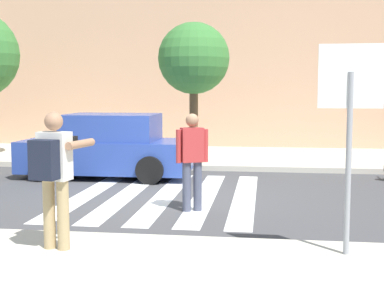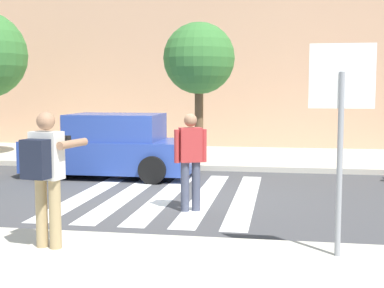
% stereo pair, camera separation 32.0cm
% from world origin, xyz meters
% --- Properties ---
extents(ground_plane, '(120.00, 120.00, 0.00)m').
position_xyz_m(ground_plane, '(0.00, 0.00, 0.00)').
color(ground_plane, '#424244').
extents(sidewalk_far, '(60.00, 4.80, 0.14)m').
position_xyz_m(sidewalk_far, '(0.00, 6.00, 0.07)').
color(sidewalk_far, beige).
rests_on(sidewalk_far, ground).
extents(building_facade_far, '(56.00, 4.00, 7.87)m').
position_xyz_m(building_facade_far, '(0.00, 10.40, 3.93)').
color(building_facade_far, tan).
rests_on(building_facade_far, ground).
extents(crosswalk_stripe_0, '(0.44, 5.20, 0.01)m').
position_xyz_m(crosswalk_stripe_0, '(-1.60, 0.20, 0.00)').
color(crosswalk_stripe_0, silver).
rests_on(crosswalk_stripe_0, ground).
extents(crosswalk_stripe_1, '(0.44, 5.20, 0.01)m').
position_xyz_m(crosswalk_stripe_1, '(-0.80, 0.20, 0.00)').
color(crosswalk_stripe_1, silver).
rests_on(crosswalk_stripe_1, ground).
extents(crosswalk_stripe_2, '(0.44, 5.20, 0.01)m').
position_xyz_m(crosswalk_stripe_2, '(0.00, 0.20, 0.00)').
color(crosswalk_stripe_2, silver).
rests_on(crosswalk_stripe_2, ground).
extents(crosswalk_stripe_3, '(0.44, 5.20, 0.01)m').
position_xyz_m(crosswalk_stripe_3, '(0.80, 0.20, 0.00)').
color(crosswalk_stripe_3, silver).
rests_on(crosswalk_stripe_3, ground).
extents(crosswalk_stripe_4, '(0.44, 5.20, 0.01)m').
position_xyz_m(crosswalk_stripe_4, '(1.60, 0.20, 0.00)').
color(crosswalk_stripe_4, silver).
rests_on(crosswalk_stripe_4, ground).
extents(stop_sign, '(0.76, 0.08, 2.54)m').
position_xyz_m(stop_sign, '(2.98, -3.74, 1.99)').
color(stop_sign, gray).
rests_on(stop_sign, sidewalk_near).
extents(photographer_with_backpack, '(0.67, 0.91, 1.72)m').
position_xyz_m(photographer_with_backpack, '(-0.60, -4.04, 1.17)').
color(photographer_with_backpack, tan).
rests_on(photographer_with_backpack, sidewalk_near).
extents(pedestrian_crossing, '(0.54, 0.37, 1.72)m').
position_xyz_m(pedestrian_crossing, '(0.73, -1.10, 0.97)').
color(pedestrian_crossing, '#474C60').
rests_on(pedestrian_crossing, ground).
extents(parked_car_blue, '(4.10, 1.92, 1.55)m').
position_xyz_m(parked_car_blue, '(-1.82, 2.30, 0.73)').
color(parked_car_blue, '#284293').
rests_on(parked_car_blue, ground).
extents(street_tree_center, '(1.97, 1.97, 3.85)m').
position_xyz_m(street_tree_center, '(0.02, 4.42, 2.97)').
color(street_tree_center, brown).
rests_on(street_tree_center, sidewalk_far).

